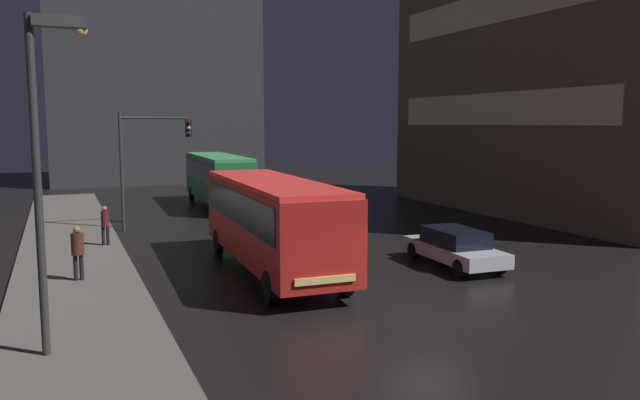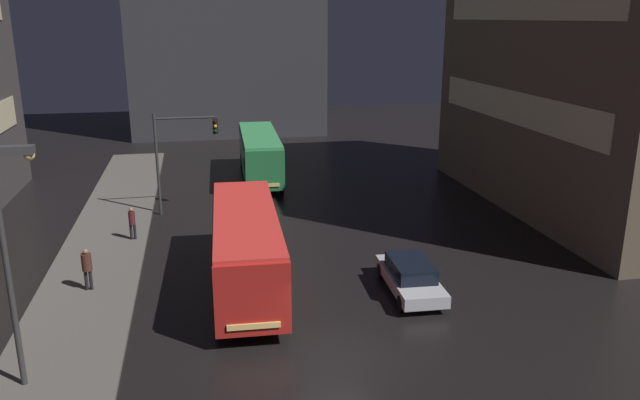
{
  "view_description": "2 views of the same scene",
  "coord_description": "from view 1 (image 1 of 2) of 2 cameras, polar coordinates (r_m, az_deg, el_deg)",
  "views": [
    {
      "loc": [
        -9.37,
        -14.47,
        5.26
      ],
      "look_at": [
        -0.54,
        6.47,
        2.47
      ],
      "focal_mm": 35.0,
      "sensor_mm": 36.0,
      "label": 1
    },
    {
      "loc": [
        -4.18,
        -17.94,
        10.93
      ],
      "look_at": [
        1.28,
        9.52,
        2.69
      ],
      "focal_mm": 35.0,
      "sensor_mm": 36.0,
      "label": 2
    }
  ],
  "objects": [
    {
      "name": "pedestrian_near",
      "position": [
        21.87,
        -21.28,
        -4.1
      ],
      "size": [
        0.54,
        0.54,
        1.79
      ],
      "rotation": [
        0.0,
        0.0,
        1.14
      ],
      "color": "black",
      "rests_on": "sidewalk_left"
    },
    {
      "name": "ground_plane",
      "position": [
        18.03,
        9.76,
        -10.06
      ],
      "size": [
        120.0,
        120.0,
        0.0
      ],
      "primitive_type": "plane",
      "color": "black"
    },
    {
      "name": "car_taxi",
      "position": [
        23.71,
        12.21,
        -4.19
      ],
      "size": [
        2.02,
        4.73,
        1.39
      ],
      "rotation": [
        0.0,
        0.0,
        3.1
      ],
      "color": "#B7B7BC",
      "rests_on": "ground"
    },
    {
      "name": "bus_far",
      "position": [
        39.95,
        -9.3,
        2.25
      ],
      "size": [
        2.83,
        10.37,
        3.27
      ],
      "rotation": [
        0.0,
        0.0,
        3.1
      ],
      "color": "#236B38",
      "rests_on": "ground"
    },
    {
      "name": "traffic_light_main",
      "position": [
        32.11,
        -15.51,
        4.48
      ],
      "size": [
        3.55,
        0.35,
        5.84
      ],
      "color": "#2D2D2D",
      "rests_on": "ground"
    },
    {
      "name": "building_far_backdrop",
      "position": [
        61.21,
        -15.33,
        14.72
      ],
      "size": [
        18.07,
        12.0,
        27.46
      ],
      "color": "#2D2D33",
      "rests_on": "ground"
    },
    {
      "name": "pedestrian_mid",
      "position": [
        27.79,
        -19.06,
        -1.98
      ],
      "size": [
        0.45,
        0.45,
        1.67
      ],
      "rotation": [
        0.0,
        0.0,
        5.58
      ],
      "color": "black",
      "rests_on": "sidewalk_left"
    },
    {
      "name": "bus_near",
      "position": [
        22.05,
        -4.39,
        -1.43
      ],
      "size": [
        3.03,
        10.53,
        3.3
      ],
      "rotation": [
        0.0,
        0.0,
        3.1
      ],
      "color": "#AD1E19",
      "rests_on": "ground"
    },
    {
      "name": "street_lamp_sidewalk",
      "position": [
        14.68,
        -23.7,
        5.71
      ],
      "size": [
        1.25,
        0.36,
        7.41
      ],
      "color": "#2D2D2D",
      "rests_on": "sidewalk_left"
    },
    {
      "name": "building_right_block",
      "position": [
        40.2,
        21.3,
        12.52
      ],
      "size": [
        10.07,
        21.01,
        18.91
      ],
      "color": "brown",
      "rests_on": "ground"
    },
    {
      "name": "sidewalk_left",
      "position": [
        25.02,
        -21.6,
        -5.46
      ],
      "size": [
        4.0,
        48.0,
        0.15
      ],
      "color": "#56514C",
      "rests_on": "ground"
    }
  ]
}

